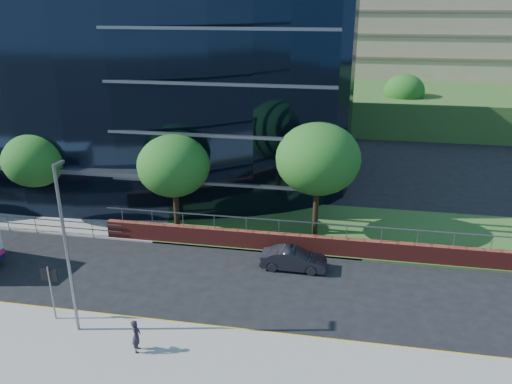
% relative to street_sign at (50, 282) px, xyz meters
% --- Properties ---
extents(far_forecourt, '(50.00, 8.00, 0.10)m').
position_rel_street_sign_xyz_m(far_forecourt, '(-10.50, 12.59, -2.10)').
color(far_forecourt, gray).
rests_on(far_forecourt, ground).
extents(grass_verge, '(36.00, 8.00, 0.12)m').
position_rel_street_sign_xyz_m(grass_verge, '(19.50, 12.59, -2.09)').
color(grass_verge, '#2D511E').
rests_on(grass_verge, ground).
extents(glass_office, '(44.00, 23.10, 16.00)m').
position_rel_street_sign_xyz_m(glass_office, '(-8.50, 22.44, 5.85)').
color(glass_office, black).
rests_on(glass_office, ground).
extents(retaining_wall, '(34.00, 0.40, 2.11)m').
position_rel_street_sign_xyz_m(retaining_wall, '(15.50, 8.89, -1.54)').
color(retaining_wall, maroon).
rests_on(retaining_wall, ground).
extents(apartment_block, '(60.00, 42.00, 30.00)m').
position_rel_street_sign_xyz_m(apartment_block, '(27.50, 58.80, 8.96)').
color(apartment_block, '#2D511E').
rests_on(apartment_block, ground).
extents(street_sign, '(0.85, 0.09, 2.80)m').
position_rel_street_sign_xyz_m(street_sign, '(0.00, 0.00, 0.00)').
color(street_sign, slate).
rests_on(street_sign, pavement_near).
extents(tree_far_b, '(4.29, 4.29, 6.05)m').
position_rel_street_sign_xyz_m(tree_far_b, '(-7.50, 11.09, 2.06)').
color(tree_far_b, black).
rests_on(tree_far_b, ground).
extents(tree_far_c, '(4.62, 4.62, 6.51)m').
position_rel_street_sign_xyz_m(tree_far_c, '(2.50, 10.59, 2.39)').
color(tree_far_c, black).
rests_on(tree_far_c, ground).
extents(tree_far_d, '(5.28, 5.28, 7.44)m').
position_rel_street_sign_xyz_m(tree_far_d, '(11.50, 11.59, 3.04)').
color(tree_far_d, black).
rests_on(tree_far_d, ground).
extents(tree_dist_e, '(4.62, 4.62, 6.51)m').
position_rel_street_sign_xyz_m(tree_dist_e, '(19.50, 41.59, 2.39)').
color(tree_dist_e, black).
rests_on(tree_dist_e, ground).
extents(streetlight_east, '(0.15, 0.77, 8.00)m').
position_rel_street_sign_xyz_m(streetlight_east, '(1.50, -0.59, 2.29)').
color(streetlight_east, slate).
rests_on(streetlight_east, pavement_near).
extents(parked_car, '(3.76, 1.35, 1.23)m').
position_rel_street_sign_xyz_m(parked_car, '(10.61, 6.94, -1.53)').
color(parked_car, black).
rests_on(parked_car, ground).
extents(pedestrian, '(0.50, 0.64, 1.54)m').
position_rel_street_sign_xyz_m(pedestrian, '(4.77, -1.54, -1.23)').
color(pedestrian, '#251D2B').
rests_on(pedestrian, pavement_near).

